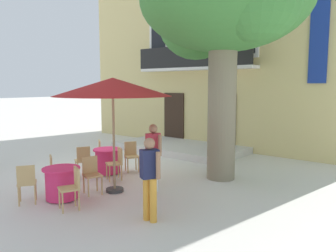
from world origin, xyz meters
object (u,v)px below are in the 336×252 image
Objects in this scene: cafe_chair_near_tree_2 at (131,154)px; cafe_chair_middle_2 at (91,172)px; cafe_chair_near_tree_3 at (103,152)px; cafe_chair_middle_3 at (56,170)px; cafe_chair_middle_1 at (72,185)px; pedestrian_mid_plaza at (150,175)px; cafe_chair_middle_0 at (27,181)px; cafe_table_middle at (62,183)px; cafe_table_near_tree at (108,161)px; plane_tree at (222,5)px; pedestrian_by_tree at (153,153)px; cafe_chair_near_tree_1 at (117,161)px; cafe_umbrella at (113,87)px; cafe_chair_near_tree_0 at (83,159)px.

cafe_chair_middle_2 is (0.81, -2.17, 0.00)m from cafe_chair_near_tree_2.
cafe_chair_near_tree_3 is 2.48m from cafe_chair_middle_3.
cafe_chair_middle_1 is at bearing -50.07° from cafe_chair_near_tree_3.
cafe_chair_middle_0 is at bearing -159.33° from pedestrian_mid_plaza.
cafe_table_near_tree is at bearing 113.42° from cafe_table_middle.
plane_tree reaches higher than cafe_chair_middle_1.
plane_tree is 5.56m from cafe_table_near_tree.
pedestrian_by_tree is (2.15, -0.34, 0.57)m from cafe_table_near_tree.
cafe_chair_middle_2 reaches higher than cafe_table_middle.
cafe_chair_near_tree_1 is 1.00× the size of cafe_chair_middle_3.
cafe_umbrella reaches higher than cafe_chair_middle_1.
cafe_chair_middle_0 is (1.29, -3.27, 0.00)m from cafe_chair_near_tree_3.
cafe_table_middle is 0.52× the size of pedestrian_mid_plaza.
cafe_table_near_tree is 0.95× the size of cafe_chair_near_tree_3.
cafe_chair_near_tree_3 is at bearing 154.73° from cafe_chair_near_tree_1.
cafe_chair_near_tree_3 is 1.00× the size of cafe_chair_middle_1.
cafe_chair_middle_3 is at bearing -139.80° from pedestrian_by_tree.
cafe_chair_near_tree_1 is 1.03m from cafe_chair_near_tree_2.
cafe_chair_near_tree_0 is 1.51m from cafe_chair_near_tree_2.
cafe_table_near_tree is 0.51× the size of pedestrian_by_tree.
pedestrian_mid_plaza is (3.41, -1.85, 0.55)m from cafe_table_near_tree.
cafe_chair_near_tree_0 is at bearing 113.23° from cafe_chair_middle_3.
cafe_chair_middle_0 is at bearing -120.70° from pedestrian_by_tree.
cafe_table_near_tree is 0.77m from cafe_chair_near_tree_0.
cafe_chair_middle_0 is 1.00× the size of cafe_chair_middle_2.
cafe_chair_near_tree_0 is 1.00× the size of cafe_chair_middle_3.
cafe_chair_near_tree_3 and cafe_chair_middle_2 have the same top height.
cafe_chair_middle_2 is (-1.71, -3.24, -4.31)m from plane_tree.
cafe_chair_near_tree_3 and cafe_chair_middle_1 have the same top height.
cafe_chair_middle_2 is at bearing -131.68° from pedestrian_by_tree.
pedestrian_by_tree is at bearing 57.69° from cafe_table_middle.
pedestrian_mid_plaza is (3.10, -2.53, 0.41)m from cafe_chair_near_tree_2.
cafe_chair_near_tree_2 is at bearing 150.90° from pedestrian_by_tree.
cafe_chair_near_tree_1 and cafe_chair_near_tree_3 have the same top height.
cafe_umbrella is 2.69m from pedestrian_mid_plaza.
cafe_chair_near_tree_1 reaches higher than cafe_table_middle.
plane_tree is at bearing 55.14° from cafe_chair_middle_3.
plane_tree is 3.81× the size of pedestrian_by_tree.
cafe_umbrella reaches higher than cafe_table_middle.
cafe_chair_near_tree_3 is (-0.98, -0.32, 0.00)m from cafe_chair_near_tree_2.
cafe_umbrella is at bearing 36.46° from cafe_chair_middle_3.
cafe_chair_near_tree_2 is 4.02m from pedestrian_mid_plaza.
cafe_umbrella is (-1.36, -2.80, -2.23)m from plane_tree.
cafe_chair_middle_1 is (2.34, -2.80, 0.00)m from cafe_chair_near_tree_3.
cafe_table_middle is 2.54m from pedestrian_mid_plaza.
cafe_chair_middle_2 is (1.79, -1.85, 0.00)m from cafe_chair_near_tree_3.
cafe_chair_middle_2 is at bearing -70.54° from cafe_chair_near_tree_1.
cafe_chair_near_tree_0 is 2.60m from cafe_chair_middle_1.
cafe_chair_near_tree_1 and cafe_chair_middle_0 have the same top height.
cafe_chair_near_tree_0 is 1.59m from cafe_chair_middle_2.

